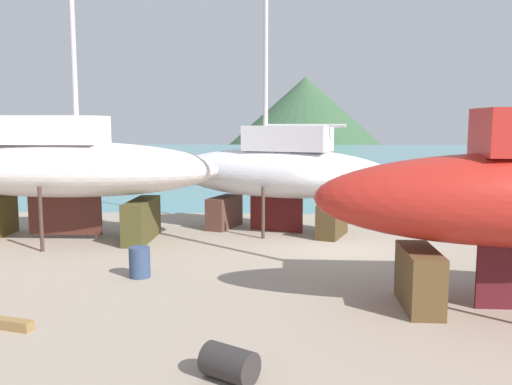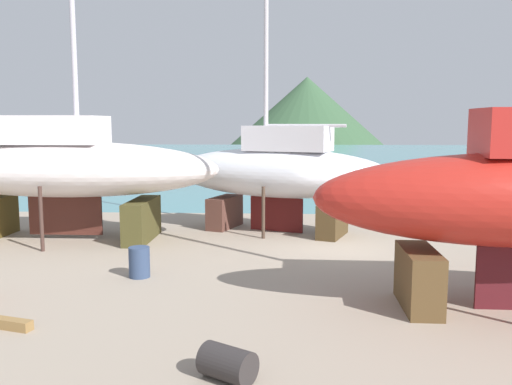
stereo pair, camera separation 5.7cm
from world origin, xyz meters
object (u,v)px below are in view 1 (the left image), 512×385
object	(u,v)px
sailboat_large_starboard	(62,168)
barrel_rust_mid	(229,363)
barrel_blue_faded	(140,262)
sailboat_mid_port	(277,172)

from	to	relation	value
sailboat_large_starboard	barrel_rust_mid	size ratio (longest dim) A/B	20.41
sailboat_large_starboard	barrel_rust_mid	world-z (taller)	sailboat_large_starboard
barrel_blue_faded	sailboat_mid_port	bearing A→B (deg)	60.06
barrel_rust_mid	barrel_blue_faded	distance (m)	6.27
sailboat_mid_port	barrel_blue_faded	xyz separation A→B (m)	(-3.51, -6.10, -1.81)
sailboat_mid_port	sailboat_large_starboard	bearing A→B (deg)	32.37
sailboat_mid_port	barrel_blue_faded	world-z (taller)	sailboat_mid_port
sailboat_mid_port	barrel_rust_mid	bearing A→B (deg)	106.92
barrel_blue_faded	sailboat_large_starboard	bearing A→B (deg)	130.06
sailboat_mid_port	barrel_blue_faded	distance (m)	7.27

